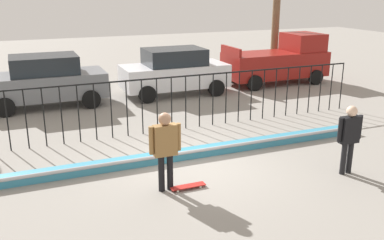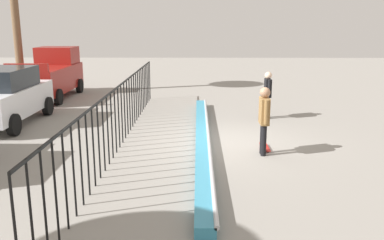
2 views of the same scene
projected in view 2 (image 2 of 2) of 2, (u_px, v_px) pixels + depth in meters
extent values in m
plane|color=gray|center=(223.00, 143.00, 11.87)|extent=(60.00, 60.00, 0.00)
cube|color=teal|center=(202.00, 139.00, 11.86)|extent=(11.00, 0.36, 0.22)
cylinder|color=#B2B2B7|center=(208.00, 135.00, 11.83)|extent=(11.00, 0.09, 0.09)
cylinder|color=black|center=(16.00, 240.00, 4.90)|extent=(0.04, 0.04, 1.70)
cylinder|color=black|center=(31.00, 221.00, 5.36)|extent=(0.04, 0.04, 1.70)
cylinder|color=black|center=(44.00, 206.00, 5.81)|extent=(0.04, 0.04, 1.70)
cylinder|color=black|center=(56.00, 193.00, 6.27)|extent=(0.04, 0.04, 1.70)
cylinder|color=black|center=(65.00, 181.00, 6.72)|extent=(0.04, 0.04, 1.70)
cylinder|color=black|center=(74.00, 171.00, 7.18)|extent=(0.04, 0.04, 1.70)
cylinder|color=black|center=(81.00, 162.00, 7.63)|extent=(0.04, 0.04, 1.70)
cylinder|color=black|center=(88.00, 154.00, 8.08)|extent=(0.04, 0.04, 1.70)
cylinder|color=black|center=(93.00, 147.00, 8.54)|extent=(0.04, 0.04, 1.70)
cylinder|color=black|center=(99.00, 141.00, 8.99)|extent=(0.04, 0.04, 1.70)
cylinder|color=black|center=(103.00, 136.00, 9.45)|extent=(0.04, 0.04, 1.70)
cylinder|color=black|center=(108.00, 130.00, 9.90)|extent=(0.04, 0.04, 1.70)
cylinder|color=black|center=(112.00, 126.00, 10.36)|extent=(0.04, 0.04, 1.70)
cylinder|color=black|center=(115.00, 121.00, 10.81)|extent=(0.04, 0.04, 1.70)
cylinder|color=black|center=(119.00, 117.00, 11.26)|extent=(0.04, 0.04, 1.70)
cylinder|color=black|center=(122.00, 114.00, 11.72)|extent=(0.04, 0.04, 1.70)
cylinder|color=black|center=(125.00, 110.00, 12.17)|extent=(0.04, 0.04, 1.70)
cylinder|color=black|center=(127.00, 107.00, 12.63)|extent=(0.04, 0.04, 1.70)
cylinder|color=black|center=(130.00, 104.00, 13.08)|extent=(0.04, 0.04, 1.70)
cylinder|color=black|center=(132.00, 102.00, 13.54)|extent=(0.04, 0.04, 1.70)
cylinder|color=black|center=(134.00, 99.00, 13.99)|extent=(0.04, 0.04, 1.70)
cylinder|color=black|center=(136.00, 97.00, 14.44)|extent=(0.04, 0.04, 1.70)
cylinder|color=black|center=(138.00, 94.00, 14.90)|extent=(0.04, 0.04, 1.70)
cylinder|color=black|center=(140.00, 92.00, 15.35)|extent=(0.04, 0.04, 1.70)
cylinder|color=black|center=(141.00, 90.00, 15.81)|extent=(0.04, 0.04, 1.70)
cylinder|color=black|center=(143.00, 88.00, 16.26)|extent=(0.04, 0.04, 1.70)
cylinder|color=black|center=(145.00, 87.00, 16.72)|extent=(0.04, 0.04, 1.70)
cylinder|color=black|center=(146.00, 85.00, 17.17)|extent=(0.04, 0.04, 1.70)
cylinder|color=black|center=(147.00, 83.00, 17.62)|extent=(0.04, 0.04, 1.70)
cylinder|color=black|center=(149.00, 82.00, 18.08)|extent=(0.04, 0.04, 1.70)
cylinder|color=black|center=(150.00, 80.00, 18.53)|extent=(0.04, 0.04, 1.70)
cube|color=black|center=(121.00, 85.00, 11.53)|extent=(14.00, 0.04, 0.04)
cylinder|color=black|center=(264.00, 140.00, 10.64)|extent=(0.14, 0.14, 0.82)
cylinder|color=black|center=(263.00, 138.00, 10.83)|extent=(0.14, 0.14, 0.82)
cube|color=olive|center=(264.00, 111.00, 10.56)|extent=(0.50, 0.22, 0.68)
sphere|color=#A87A5B|center=(265.00, 93.00, 10.46)|extent=(0.27, 0.27, 0.27)
cylinder|color=olive|center=(266.00, 112.00, 10.26)|extent=(0.11, 0.11, 0.61)
cylinder|color=olive|center=(263.00, 107.00, 10.85)|extent=(0.11, 0.11, 0.61)
cube|color=#A51E19|center=(265.00, 147.00, 11.27)|extent=(0.80, 0.20, 0.02)
cylinder|color=silver|center=(261.00, 145.00, 11.54)|extent=(0.05, 0.03, 0.05)
cylinder|color=silver|center=(266.00, 145.00, 11.54)|extent=(0.05, 0.03, 0.05)
cylinder|color=silver|center=(264.00, 151.00, 11.02)|extent=(0.05, 0.03, 0.05)
cylinder|color=silver|center=(269.00, 151.00, 11.01)|extent=(0.05, 0.03, 0.05)
cylinder|color=black|center=(267.00, 108.00, 14.79)|extent=(0.13, 0.13, 0.78)
cylinder|color=black|center=(267.00, 107.00, 14.98)|extent=(0.13, 0.13, 0.78)
cube|color=black|center=(268.00, 88.00, 14.72)|extent=(0.47, 0.20, 0.64)
sphere|color=beige|center=(268.00, 75.00, 14.62)|extent=(0.25, 0.25, 0.25)
cylinder|color=black|center=(269.00, 88.00, 14.43)|extent=(0.10, 0.10, 0.58)
cylinder|color=black|center=(267.00, 86.00, 15.00)|extent=(0.10, 0.10, 0.58)
cube|color=silver|center=(3.00, 101.00, 13.90)|extent=(4.30, 1.90, 0.90)
cube|color=#1E2328|center=(1.00, 78.00, 13.72)|extent=(2.37, 1.71, 0.66)
cylinder|color=black|center=(48.00, 106.00, 15.41)|extent=(0.68, 0.22, 0.68)
cylinder|color=black|center=(14.00, 125.00, 12.57)|extent=(0.68, 0.22, 0.68)
cube|color=maroon|center=(48.00, 79.00, 18.75)|extent=(4.70, 1.90, 1.10)
cube|color=maroon|center=(57.00, 55.00, 19.94)|extent=(1.50, 1.75, 0.80)
cube|color=maroon|center=(26.00, 68.00, 16.35)|extent=(0.12, 1.75, 0.36)
cylinder|color=black|center=(41.00, 86.00, 20.44)|extent=(0.68, 0.22, 0.68)
cylinder|color=black|center=(80.00, 86.00, 20.42)|extent=(0.68, 0.22, 0.68)
cylinder|color=black|center=(13.00, 97.00, 17.33)|extent=(0.68, 0.22, 0.68)
cylinder|color=black|center=(58.00, 97.00, 17.30)|extent=(0.68, 0.22, 0.68)
cylinder|color=brown|center=(15.00, 14.00, 19.07)|extent=(0.36, 0.36, 7.49)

